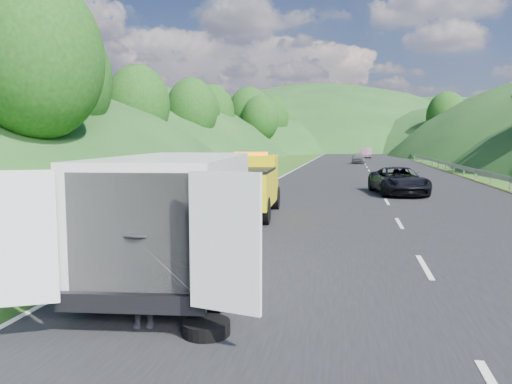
% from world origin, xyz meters
% --- Properties ---
extents(ground, '(320.00, 320.00, 0.00)m').
position_xyz_m(ground, '(0.00, 0.00, 0.00)').
color(ground, '#38661E').
rests_on(ground, ground).
extents(road_surface, '(14.00, 200.00, 0.02)m').
position_xyz_m(road_surface, '(3.00, 40.00, 0.01)').
color(road_surface, black).
rests_on(road_surface, ground).
extents(guardrail, '(0.06, 140.00, 1.52)m').
position_xyz_m(guardrail, '(10.30, 52.50, 0.00)').
color(guardrail, gray).
rests_on(guardrail, ground).
extents(tree_line_left, '(14.00, 140.00, 14.00)m').
position_xyz_m(tree_line_left, '(-19.00, 60.00, 0.00)').
color(tree_line_left, '#235C1B').
rests_on(tree_line_left, ground).
extents(tree_line_right, '(14.00, 140.00, 14.00)m').
position_xyz_m(tree_line_right, '(23.00, 60.00, 0.00)').
color(tree_line_right, '#235C1B').
rests_on(tree_line_right, ground).
extents(hills_backdrop, '(201.00, 288.60, 44.00)m').
position_xyz_m(hills_backdrop, '(6.50, 134.70, 0.00)').
color(hills_backdrop, '#2D5B23').
rests_on(hills_backdrop, ground).
extents(tow_truck, '(2.38, 5.67, 2.39)m').
position_xyz_m(tow_truck, '(-2.52, 4.85, 1.17)').
color(tow_truck, black).
rests_on(tow_truck, ground).
extents(white_van, '(3.91, 7.43, 2.55)m').
position_xyz_m(white_van, '(-2.14, -3.78, 1.44)').
color(white_van, black).
rests_on(white_van, ground).
extents(woman, '(0.62, 0.70, 1.59)m').
position_xyz_m(woman, '(-3.68, 0.54, 0.00)').
color(woman, white).
rests_on(woman, ground).
extents(child, '(0.60, 0.61, 0.99)m').
position_xyz_m(child, '(-2.63, 0.11, 0.00)').
color(child, tan).
rests_on(child, ground).
extents(worker, '(1.20, 0.87, 1.67)m').
position_xyz_m(worker, '(-1.74, -6.62, 0.00)').
color(worker, black).
rests_on(worker, ground).
extents(suitcase, '(0.37, 0.24, 0.56)m').
position_xyz_m(suitcase, '(-4.83, 1.13, 0.28)').
color(suitcase, '#51503D').
rests_on(suitcase, ground).
extents(spare_tire, '(0.71, 0.71, 0.20)m').
position_xyz_m(spare_tire, '(-0.73, -6.69, 0.00)').
color(spare_tire, black).
rests_on(spare_tire, ground).
extents(passing_suv, '(3.12, 5.41, 1.42)m').
position_xyz_m(passing_suv, '(3.80, 13.48, 0.00)').
color(passing_suv, black).
rests_on(passing_suv, ground).
extents(dist_car_a, '(1.52, 3.78, 1.29)m').
position_xyz_m(dist_car_a, '(2.22, 48.21, 0.00)').
color(dist_car_a, '#46464A').
rests_on(dist_car_a, ground).
extents(dist_car_b, '(1.69, 4.84, 1.60)m').
position_xyz_m(dist_car_b, '(3.65, 66.87, 0.00)').
color(dist_car_b, '#654354').
rests_on(dist_car_b, ground).
extents(dist_car_c, '(1.88, 4.64, 1.35)m').
position_xyz_m(dist_car_c, '(1.74, 97.99, 0.00)').
color(dist_car_c, '#9E4F52').
rests_on(dist_car_c, ground).
extents(dist_car_d, '(1.52, 3.78, 1.29)m').
position_xyz_m(dist_car_d, '(4.88, 101.68, 0.00)').
color(dist_car_d, '#986E67').
rests_on(dist_car_d, ground).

